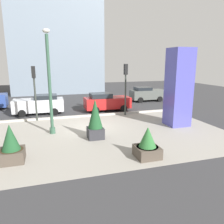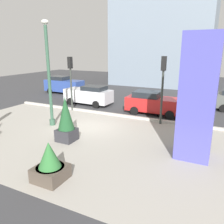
{
  "view_description": "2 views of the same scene",
  "coord_description": "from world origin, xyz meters",
  "px_view_note": "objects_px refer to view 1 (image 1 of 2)",
  "views": [
    {
      "loc": [
        -2.68,
        -15.07,
        4.63
      ],
      "look_at": [
        1.53,
        -1.16,
        1.29
      ],
      "focal_mm": 34.93,
      "sensor_mm": 36.0,
      "label": 1
    },
    {
      "loc": [
        7.45,
        -11.84,
        4.88
      ],
      "look_at": [
        1.97,
        -0.73,
        1.45
      ],
      "focal_mm": 36.31,
      "sensor_mm": 36.0,
      "label": 2
    }
  ],
  "objects_px": {
    "art_pillar_blue": "(179,88)",
    "traffic_light_corner": "(34,84)",
    "lamp_post": "(50,85)",
    "car_passing_lane": "(106,102)",
    "potted_plant_mid_plaza": "(11,146)",
    "car_far_lane": "(39,104)",
    "car_intersection": "(147,94)",
    "potted_plant_near_left": "(95,120)",
    "potted_plant_by_pillar": "(147,144)",
    "traffic_light_far_side": "(126,81)"
  },
  "relations": [
    {
      "from": "potted_plant_by_pillar",
      "to": "traffic_light_corner",
      "type": "height_order",
      "value": "traffic_light_corner"
    },
    {
      "from": "potted_plant_near_left",
      "to": "car_far_lane",
      "type": "relative_size",
      "value": 0.56
    },
    {
      "from": "traffic_light_corner",
      "to": "potted_plant_mid_plaza",
      "type": "bearing_deg",
      "value": -96.67
    },
    {
      "from": "lamp_post",
      "to": "potted_plant_near_left",
      "type": "bearing_deg",
      "value": -34.81
    },
    {
      "from": "traffic_light_far_side",
      "to": "car_far_lane",
      "type": "distance_m",
      "value": 8.05
    },
    {
      "from": "traffic_light_far_side",
      "to": "car_intersection",
      "type": "relative_size",
      "value": 1.1
    },
    {
      "from": "traffic_light_far_side",
      "to": "car_far_lane",
      "type": "xyz_separation_m",
      "value": [
        -7.3,
        2.63,
        -2.13
      ]
    },
    {
      "from": "art_pillar_blue",
      "to": "car_intersection",
      "type": "xyz_separation_m",
      "value": [
        2.39,
        10.08,
        -1.93
      ]
    },
    {
      "from": "potted_plant_mid_plaza",
      "to": "traffic_light_corner",
      "type": "bearing_deg",
      "value": 83.33
    },
    {
      "from": "art_pillar_blue",
      "to": "potted_plant_near_left",
      "type": "distance_m",
      "value": 6.76
    },
    {
      "from": "potted_plant_mid_plaza",
      "to": "car_intersection",
      "type": "bearing_deg",
      "value": 44.82
    },
    {
      "from": "traffic_light_far_side",
      "to": "car_far_lane",
      "type": "relative_size",
      "value": 1.02
    },
    {
      "from": "lamp_post",
      "to": "art_pillar_blue",
      "type": "height_order",
      "value": "lamp_post"
    },
    {
      "from": "potted_plant_mid_plaza",
      "to": "traffic_light_corner",
      "type": "relative_size",
      "value": 0.43
    },
    {
      "from": "traffic_light_far_side",
      "to": "potted_plant_by_pillar",
      "type": "bearing_deg",
      "value": -103.16
    },
    {
      "from": "potted_plant_mid_plaza",
      "to": "car_intersection",
      "type": "distance_m",
      "value": 18.82
    },
    {
      "from": "art_pillar_blue",
      "to": "potted_plant_mid_plaza",
      "type": "xyz_separation_m",
      "value": [
        -10.96,
        -3.19,
        -2.01
      ]
    },
    {
      "from": "lamp_post",
      "to": "potted_plant_near_left",
      "type": "height_order",
      "value": "lamp_post"
    },
    {
      "from": "lamp_post",
      "to": "potted_plant_mid_plaza",
      "type": "height_order",
      "value": "lamp_post"
    },
    {
      "from": "potted_plant_near_left",
      "to": "potted_plant_mid_plaza",
      "type": "xyz_separation_m",
      "value": [
        -4.5,
        -2.05,
        -0.4
      ]
    },
    {
      "from": "traffic_light_far_side",
      "to": "car_passing_lane",
      "type": "relative_size",
      "value": 1.02
    },
    {
      "from": "car_far_lane",
      "to": "car_intersection",
      "type": "relative_size",
      "value": 1.09
    },
    {
      "from": "traffic_light_far_side",
      "to": "potted_plant_near_left",
      "type": "bearing_deg",
      "value": -126.59
    },
    {
      "from": "traffic_light_corner",
      "to": "car_intersection",
      "type": "height_order",
      "value": "traffic_light_corner"
    },
    {
      "from": "traffic_light_far_side",
      "to": "art_pillar_blue",
      "type": "bearing_deg",
      "value": -57.53
    },
    {
      "from": "car_far_lane",
      "to": "potted_plant_by_pillar",
      "type": "bearing_deg",
      "value": -64.95
    },
    {
      "from": "lamp_post",
      "to": "art_pillar_blue",
      "type": "relative_size",
      "value": 1.18
    },
    {
      "from": "art_pillar_blue",
      "to": "traffic_light_corner",
      "type": "distance_m",
      "value": 10.98
    },
    {
      "from": "potted_plant_by_pillar",
      "to": "car_passing_lane",
      "type": "xyz_separation_m",
      "value": [
        0.9,
        10.86,
        0.2
      ]
    },
    {
      "from": "traffic_light_corner",
      "to": "car_intersection",
      "type": "distance_m",
      "value": 13.87
    },
    {
      "from": "car_intersection",
      "to": "lamp_post",
      "type": "bearing_deg",
      "value": -140.25
    },
    {
      "from": "potted_plant_near_left",
      "to": "traffic_light_corner",
      "type": "height_order",
      "value": "traffic_light_corner"
    },
    {
      "from": "potted_plant_by_pillar",
      "to": "car_far_lane",
      "type": "relative_size",
      "value": 0.36
    },
    {
      "from": "potted_plant_near_left",
      "to": "potted_plant_by_pillar",
      "type": "relative_size",
      "value": 1.57
    },
    {
      "from": "lamp_post",
      "to": "car_far_lane",
      "type": "bearing_deg",
      "value": 98.48
    },
    {
      "from": "art_pillar_blue",
      "to": "potted_plant_by_pillar",
      "type": "xyz_separation_m",
      "value": [
        -4.62,
        -4.58,
        -2.13
      ]
    },
    {
      "from": "traffic_light_corner",
      "to": "art_pillar_blue",
      "type": "bearing_deg",
      "value": -23.38
    },
    {
      "from": "lamp_post",
      "to": "car_passing_lane",
      "type": "bearing_deg",
      "value": 47.02
    },
    {
      "from": "lamp_post",
      "to": "car_far_lane",
      "type": "height_order",
      "value": "lamp_post"
    },
    {
      "from": "potted_plant_near_left",
      "to": "car_intersection",
      "type": "xyz_separation_m",
      "value": [
        8.85,
        11.22,
        -0.32
      ]
    },
    {
      "from": "potted_plant_mid_plaza",
      "to": "car_far_lane",
      "type": "xyz_separation_m",
      "value": [
        1.07,
        9.89,
        0.09
      ]
    },
    {
      "from": "potted_plant_mid_plaza",
      "to": "lamp_post",
      "type": "bearing_deg",
      "value": 62.59
    },
    {
      "from": "lamp_post",
      "to": "traffic_light_far_side",
      "type": "distance_m",
      "value": 7.27
    },
    {
      "from": "art_pillar_blue",
      "to": "potted_plant_mid_plaza",
      "type": "relative_size",
      "value": 3.03
    },
    {
      "from": "art_pillar_blue",
      "to": "traffic_light_corner",
      "type": "relative_size",
      "value": 1.3
    },
    {
      "from": "potted_plant_mid_plaza",
      "to": "traffic_light_far_side",
      "type": "distance_m",
      "value": 11.3
    },
    {
      "from": "car_far_lane",
      "to": "car_intersection",
      "type": "xyz_separation_m",
      "value": [
        12.28,
        3.38,
        -0.02
      ]
    },
    {
      "from": "art_pillar_blue",
      "to": "traffic_light_far_side",
      "type": "relative_size",
      "value": 1.25
    },
    {
      "from": "lamp_post",
      "to": "potted_plant_near_left",
      "type": "xyz_separation_m",
      "value": [
        2.52,
        -1.75,
        -2.02
      ]
    },
    {
      "from": "art_pillar_blue",
      "to": "car_passing_lane",
      "type": "bearing_deg",
      "value": 120.66
    }
  ]
}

